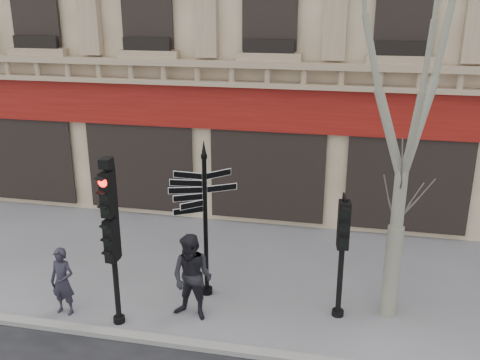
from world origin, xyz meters
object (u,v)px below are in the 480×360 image
(fingerpost, at_px, (205,193))
(traffic_signal_secondary, at_px, (343,237))
(traffic_signal_main, at_px, (111,223))
(plane_tree, at_px, (414,50))
(pedestrian_b, at_px, (192,278))
(pedestrian_a, at_px, (63,281))

(fingerpost, xyz_separation_m, traffic_signal_secondary, (3.04, -0.28, -0.63))
(traffic_signal_main, height_order, plane_tree, plane_tree)
(traffic_signal_main, xyz_separation_m, traffic_signal_secondary, (4.56, 1.24, -0.44))
(traffic_signal_secondary, relative_size, pedestrian_b, 1.39)
(plane_tree, bearing_deg, traffic_signal_main, -164.75)
(pedestrian_b, bearing_deg, traffic_signal_secondary, 23.23)
(plane_tree, bearing_deg, pedestrian_b, -166.23)
(plane_tree, bearing_deg, traffic_signal_secondary, -164.81)
(traffic_signal_secondary, height_order, pedestrian_a, traffic_signal_secondary)
(fingerpost, height_order, plane_tree, plane_tree)
(traffic_signal_main, bearing_deg, pedestrian_a, 180.00)
(traffic_signal_main, relative_size, pedestrian_b, 1.90)
(pedestrian_a, bearing_deg, plane_tree, 15.80)
(traffic_signal_main, height_order, pedestrian_b, traffic_signal_main)
(traffic_signal_main, distance_m, traffic_signal_secondary, 4.75)
(fingerpost, xyz_separation_m, pedestrian_b, (-0.03, -1.01, -1.54))
(fingerpost, height_order, traffic_signal_secondary, fingerpost)
(traffic_signal_main, distance_m, plane_tree, 6.73)
(pedestrian_a, bearing_deg, traffic_signal_secondary, 15.15)
(traffic_signal_main, relative_size, pedestrian_a, 2.38)
(traffic_signal_secondary, bearing_deg, pedestrian_b, -173.70)
(traffic_signal_main, relative_size, traffic_signal_secondary, 1.36)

